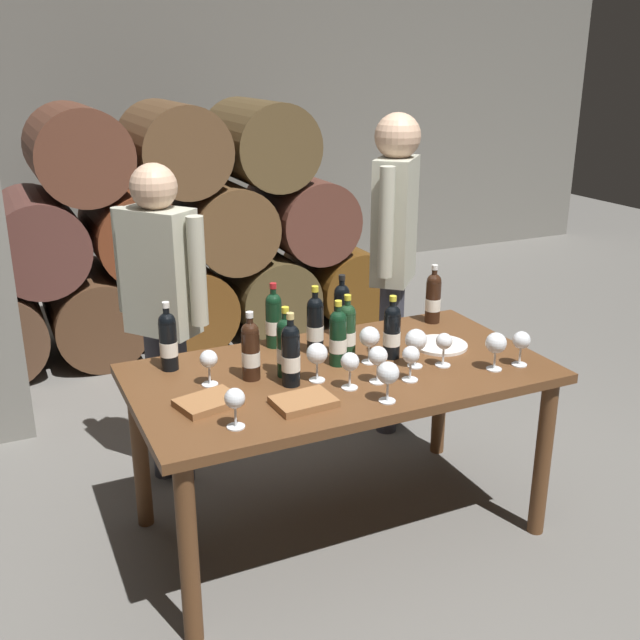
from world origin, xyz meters
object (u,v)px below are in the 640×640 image
object	(u,v)px
wine_bottle_3	(286,346)
tasting_notebook	(208,402)
wine_glass_11	(416,341)
leather_ledger	(304,402)
dining_table	(340,389)
wine_glass_4	(411,356)
wine_bottle_6	(274,319)
wine_glass_9	(496,344)
wine_glass_8	(317,354)
wine_bottle_7	(168,340)
wine_bottle_9	(251,350)
wine_glass_6	(388,374)
wine_glass_2	(378,357)
wine_glass_7	(235,400)
serving_plate	(440,345)
wine_bottle_8	(392,331)
wine_glass_1	(350,363)
sommelier_presenting	(394,246)
wine_glass_0	(370,338)
wine_bottle_2	(433,297)
wine_glass_10	(209,360)
taster_seated_left	(162,300)
wine_bottle_1	(291,354)
wine_bottle_10	(347,330)
wine_bottle_4	(315,325)
wine_glass_3	(444,343)
wine_bottle_5	(338,337)
wine_glass_5	(521,341)

from	to	relation	value
wine_bottle_3	tasting_notebook	distance (m)	0.41
wine_glass_11	leather_ledger	distance (m)	0.59
dining_table	wine_glass_4	world-z (taller)	wine_glass_4
wine_bottle_6	wine_glass_9	world-z (taller)	wine_bottle_6
wine_glass_8	wine_glass_4	bearing A→B (deg)	-24.29
wine_glass_9	wine_glass_11	size ratio (longest dim) A/B	0.98
wine_bottle_7	wine_glass_4	world-z (taller)	wine_bottle_7
wine_bottle_3	wine_glass_4	bearing A→B (deg)	-30.38
wine_bottle_7	wine_bottle_9	size ratio (longest dim) A/B	1.03
wine_glass_11	wine_glass_6	bearing A→B (deg)	-138.17
wine_glass_2	wine_glass_7	distance (m)	0.64
wine_glass_6	serving_plate	world-z (taller)	wine_glass_6
wine_bottle_6	wine_bottle_8	distance (m)	0.52
wine_glass_1	wine_glass_6	bearing A→B (deg)	-66.05
wine_glass_8	sommelier_presenting	world-z (taller)	sommelier_presenting
wine_glass_7	serving_plate	size ratio (longest dim) A/B	0.61
wine_glass_0	wine_bottle_2	bearing A→B (deg)	31.69
wine_bottle_2	wine_glass_6	size ratio (longest dim) A/B	1.80
wine_glass_1	leather_ledger	xyz separation A→B (m)	(-0.22, -0.06, -0.09)
wine_bottle_8	wine_glass_11	distance (m)	0.14
wine_glass_0	wine_glass_2	world-z (taller)	wine_glass_0
wine_bottle_2	wine_bottle_3	size ratio (longest dim) A/B	0.98
wine_glass_10	taster_seated_left	bearing A→B (deg)	92.05
wine_bottle_1	wine_glass_8	distance (m)	0.11
wine_bottle_1	tasting_notebook	xyz separation A→B (m)	(-0.35, -0.04, -0.11)
tasting_notebook	wine_glass_8	bearing A→B (deg)	-9.26
wine_glass_11	sommelier_presenting	distance (m)	0.95
wine_glass_8	wine_glass_11	distance (m)	0.43
wine_bottle_2	wine_bottle_6	distance (m)	0.81
wine_bottle_6	taster_seated_left	size ratio (longest dim) A/B	0.19
wine_glass_0	wine_bottle_3	bearing A→B (deg)	176.44
wine_bottle_1	wine_bottle_10	size ratio (longest dim) A/B	1.07
wine_bottle_2	wine_bottle_3	world-z (taller)	wine_bottle_3
wine_bottle_8	wine_glass_6	distance (m)	0.44
leather_ledger	taster_seated_left	xyz separation A→B (m)	(-0.28, 0.96, 0.15)
wine_bottle_6	wine_bottle_3	bearing A→B (deg)	-103.19
wine_glass_2	leather_ledger	size ratio (longest dim) A/B	0.68
wine_glass_8	wine_glass_10	size ratio (longest dim) A/B	1.09
wine_bottle_4	sommelier_presenting	size ratio (longest dim) A/B	0.18
wine_bottle_4	wine_glass_10	world-z (taller)	wine_bottle_4
wine_bottle_8	wine_glass_7	bearing A→B (deg)	-157.80
leather_ledger	wine_glass_1	bearing A→B (deg)	12.08
wine_bottle_10	wine_glass_7	distance (m)	0.76
wine_bottle_7	taster_seated_left	size ratio (longest dim) A/B	0.19
wine_glass_3	wine_glass_7	distance (m)	0.97
wine_glass_0	wine_bottle_5	bearing A→B (deg)	163.04
leather_ledger	serving_plate	xyz separation A→B (m)	(0.78, 0.28, -0.01)
wine_glass_5	wine_glass_6	xyz separation A→B (m)	(-0.67, -0.07, 0.01)
wine_glass_8	wine_glass_11	xyz separation A→B (m)	(0.43, -0.04, 0.00)
dining_table	wine_glass_0	bearing A→B (deg)	4.88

